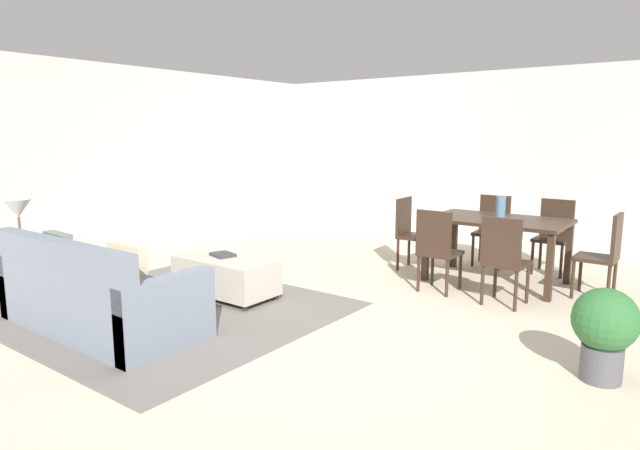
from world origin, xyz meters
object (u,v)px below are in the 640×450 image
object	(u,v)px
dining_chair_near_right	(504,256)
dining_chair_far_left	(492,226)
dining_chair_head_east	(605,251)
book_on_ottoman	(223,255)
couch	(96,296)
dining_chair_far_right	(554,232)
side_table	(23,261)
dining_chair_near_left	(437,246)
dining_table	(498,226)
potted_plant	(605,328)
table_lamp	(18,211)
dining_chair_head_west	(410,229)
ottoman_table	(226,275)
vase_centerpiece	(501,207)

from	to	relation	value
dining_chair_near_right	dining_chair_far_left	bearing A→B (deg)	112.70
dining_chair_head_east	book_on_ottoman	world-z (taller)	dining_chair_head_east
couch	dining_chair_far_right	world-z (taller)	dining_chair_far_right
side_table	dining_chair_near_left	world-z (taller)	dining_chair_near_left
dining_chair_near_left	couch	bearing A→B (deg)	-124.14
couch	dining_chair_head_east	xyz separation A→B (m)	(3.45, 3.69, 0.22)
dining_table	potted_plant	bearing A→B (deg)	-54.91
table_lamp	dining_chair_head_west	bearing A→B (deg)	55.60
couch	dining_chair_far_right	xyz separation A→B (m)	(2.74, 4.56, 0.22)
dining_chair_near_right	dining_chair_far_left	xyz separation A→B (m)	(-0.72, 1.72, 0.00)
side_table	dining_chair_head_west	distance (m)	4.45
couch	dining_chair_head_west	world-z (taller)	dining_chair_head_west
dining_chair_head_west	dining_chair_near_right	bearing A→B (deg)	-29.58
couch	side_table	size ratio (longest dim) A/B	3.65
side_table	dining_table	bearing A→B (deg)	45.57
dining_table	dining_chair_far_left	distance (m)	0.93
side_table	potted_plant	xyz separation A→B (m)	(5.12, 1.57, -0.05)
table_lamp	dining_chair_near_right	world-z (taller)	table_lamp
ottoman_table	dining_table	size ratio (longest dim) A/B	0.73
ottoman_table	dining_chair_head_west	bearing A→B (deg)	66.38
dining_chair_near_left	dining_chair_far_left	world-z (taller)	same
table_lamp	dining_chair_head_east	xyz separation A→B (m)	(4.76, 3.71, -0.44)
table_lamp	dining_chair_far_right	size ratio (longest dim) A/B	0.57
dining_table	ottoman_table	bearing A→B (deg)	-132.42
dining_chair_far_left	potted_plant	bearing A→B (deg)	-58.18
side_table	book_on_ottoman	size ratio (longest dim) A/B	2.12
table_lamp	vase_centerpiece	bearing A→B (deg)	45.84
side_table	dining_chair_near_right	distance (m)	4.90
dining_chair_far_right	dining_chair_far_left	bearing A→B (deg)	-177.93
table_lamp	dining_table	size ratio (longest dim) A/B	0.35
dining_chair_far_left	dining_chair_head_east	distance (m)	1.71
dining_chair_far_right	dining_chair_near_right	bearing A→B (deg)	-91.72
ottoman_table	table_lamp	world-z (taller)	table_lamp
ottoman_table	dining_chair_far_left	bearing A→B (deg)	60.95
couch	book_on_ottoman	distance (m)	1.43
dining_chair_head_west	potted_plant	xyz separation A→B (m)	(2.61, -2.10, -0.13)
dining_chair_far_left	dining_chair_head_east	size ratio (longest dim) A/B	1.00
dining_chair_far_left	dining_chair_near_right	bearing A→B (deg)	-67.30
side_table	potted_plant	bearing A→B (deg)	17.08
couch	table_lamp	size ratio (longest dim) A/B	3.84
dining_chair_head_west	vase_centerpiece	bearing A→B (deg)	3.69
potted_plant	dining_chair_far_right	bearing A→B (deg)	109.70
side_table	dining_chair_near_right	xyz separation A→B (m)	(3.99, 2.83, 0.08)
table_lamp	dining_chair_near_right	xyz separation A→B (m)	(3.99, 2.83, -0.44)
ottoman_table	side_table	distance (m)	2.07
ottoman_table	dining_chair_far_left	xyz separation A→B (m)	(1.76, 3.16, 0.28)
dining_table	vase_centerpiece	world-z (taller)	vase_centerpiece
vase_centerpiece	potted_plant	world-z (taller)	vase_centerpiece
ottoman_table	table_lamp	distance (m)	2.18
ottoman_table	vase_centerpiece	world-z (taller)	vase_centerpiece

